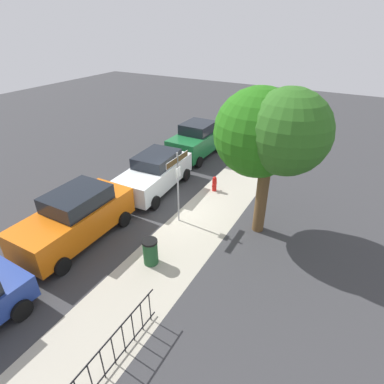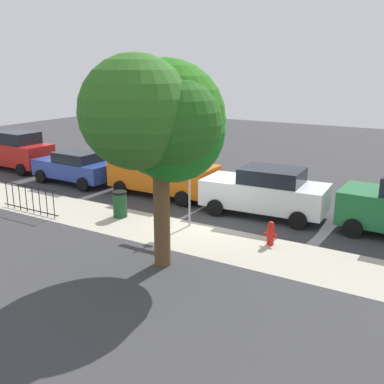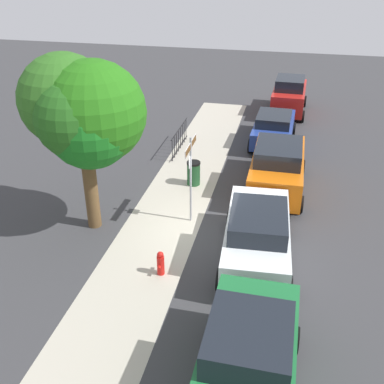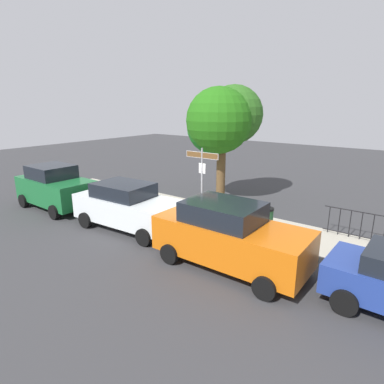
{
  "view_description": "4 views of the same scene",
  "coord_description": "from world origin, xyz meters",
  "px_view_note": "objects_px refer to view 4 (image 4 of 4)",
  "views": [
    {
      "loc": [
        9.92,
        6.24,
        7.66
      ],
      "look_at": [
        0.32,
        0.91,
        1.41
      ],
      "focal_mm": 29.0,
      "sensor_mm": 36.0,
      "label": 1
    },
    {
      "loc": [
        -7.31,
        13.32,
        5.47
      ],
      "look_at": [
        0.05,
        1.11,
        1.48
      ],
      "focal_mm": 42.44,
      "sensor_mm": 36.0,
      "label": 2
    },
    {
      "loc": [
        -12.98,
        -2.68,
        8.65
      ],
      "look_at": [
        0.34,
        0.3,
        1.27
      ],
      "focal_mm": 43.38,
      "sensor_mm": 36.0,
      "label": 3
    },
    {
      "loc": [
        8.05,
        -10.21,
        4.84
      ],
      "look_at": [
        0.26,
        0.15,
        1.28
      ],
      "focal_mm": 29.94,
      "sensor_mm": 36.0,
      "label": 4
    }
  ],
  "objects_px": {
    "fire_hydrant": "(152,199)",
    "trash_bin": "(266,220)",
    "car_orange": "(229,235)",
    "car_white": "(128,206)",
    "shade_tree": "(221,121)",
    "street_sign": "(202,170)",
    "car_green": "(55,187)"
  },
  "relations": [
    {
      "from": "car_green",
      "to": "trash_bin",
      "type": "distance_m",
      "value": 9.91
    },
    {
      "from": "street_sign",
      "to": "car_white",
      "type": "bearing_deg",
      "value": -126.63
    },
    {
      "from": "trash_bin",
      "to": "car_green",
      "type": "bearing_deg",
      "value": -160.94
    },
    {
      "from": "car_orange",
      "to": "fire_hydrant",
      "type": "height_order",
      "value": "car_orange"
    },
    {
      "from": "car_white",
      "to": "trash_bin",
      "type": "height_order",
      "value": "car_white"
    },
    {
      "from": "trash_bin",
      "to": "shade_tree",
      "type": "bearing_deg",
      "value": 145.26
    },
    {
      "from": "car_white",
      "to": "fire_hydrant",
      "type": "height_order",
      "value": "car_white"
    },
    {
      "from": "car_green",
      "to": "car_orange",
      "type": "relative_size",
      "value": 0.87
    },
    {
      "from": "fire_hydrant",
      "to": "car_orange",
      "type": "bearing_deg",
      "value": -26.0
    },
    {
      "from": "street_sign",
      "to": "fire_hydrant",
      "type": "height_order",
      "value": "street_sign"
    },
    {
      "from": "trash_bin",
      "to": "fire_hydrant",
      "type": "bearing_deg",
      "value": -177.06
    },
    {
      "from": "street_sign",
      "to": "car_white",
      "type": "relative_size",
      "value": 0.66
    },
    {
      "from": "car_green",
      "to": "car_white",
      "type": "height_order",
      "value": "car_green"
    },
    {
      "from": "car_white",
      "to": "trash_bin",
      "type": "xyz_separation_m",
      "value": [
        4.56,
        2.96,
        -0.44
      ]
    },
    {
      "from": "street_sign",
      "to": "fire_hydrant",
      "type": "distance_m",
      "value": 3.62
    },
    {
      "from": "fire_hydrant",
      "to": "trash_bin",
      "type": "xyz_separation_m",
      "value": [
        5.84,
        0.3,
        0.11
      ]
    },
    {
      "from": "car_orange",
      "to": "shade_tree",
      "type": "bearing_deg",
      "value": 124.66
    },
    {
      "from": "car_orange",
      "to": "fire_hydrant",
      "type": "xyz_separation_m",
      "value": [
        -6.08,
        2.97,
        -0.62
      ]
    },
    {
      "from": "shade_tree",
      "to": "car_green",
      "type": "height_order",
      "value": "shade_tree"
    },
    {
      "from": "car_white",
      "to": "car_orange",
      "type": "distance_m",
      "value": 4.81
    },
    {
      "from": "car_green",
      "to": "car_white",
      "type": "relative_size",
      "value": 0.87
    },
    {
      "from": "shade_tree",
      "to": "fire_hydrant",
      "type": "height_order",
      "value": "shade_tree"
    },
    {
      "from": "trash_bin",
      "to": "car_white",
      "type": "bearing_deg",
      "value": -147.01
    },
    {
      "from": "car_white",
      "to": "shade_tree",
      "type": "bearing_deg",
      "value": 78.71
    },
    {
      "from": "car_orange",
      "to": "trash_bin",
      "type": "distance_m",
      "value": 3.32
    },
    {
      "from": "street_sign",
      "to": "car_green",
      "type": "bearing_deg",
      "value": -157.58
    },
    {
      "from": "car_green",
      "to": "trash_bin",
      "type": "bearing_deg",
      "value": 19.68
    },
    {
      "from": "car_white",
      "to": "trash_bin",
      "type": "relative_size",
      "value": 4.8
    },
    {
      "from": "street_sign",
      "to": "car_orange",
      "type": "xyz_separation_m",
      "value": [
        2.97,
        -2.77,
        -1.21
      ]
    },
    {
      "from": "street_sign",
      "to": "shade_tree",
      "type": "xyz_separation_m",
      "value": [
        -1.06,
        3.13,
        1.84
      ]
    },
    {
      "from": "street_sign",
      "to": "car_white",
      "type": "xyz_separation_m",
      "value": [
        -1.83,
        -2.46,
        -1.29
      ]
    },
    {
      "from": "shade_tree",
      "to": "car_orange",
      "type": "height_order",
      "value": "shade_tree"
    }
  ]
}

